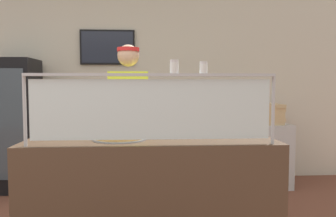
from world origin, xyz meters
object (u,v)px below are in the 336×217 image
parmesan_shaker (174,67)px  drink_fridge (10,125)px  pizza_server (125,135)px  pizza_tray (120,137)px  worker_figure (129,123)px  pizza_box_stack (262,114)px  pepper_flake_shaker (203,68)px

parmesan_shaker → drink_fridge: size_ratio=0.06×
pizza_server → drink_fridge: (-1.62, 1.92, -0.13)m
pizza_tray → drink_fridge: 2.47m
parmesan_shaker → worker_figure: size_ratio=0.05×
parmesan_shaker → pizza_box_stack: size_ratio=0.19×
worker_figure → parmesan_shaker: bearing=-69.0°
drink_fridge → pizza_box_stack: drink_fridge is taller
parmesan_shaker → pepper_flake_shaker: parmesan_shaker is taller
drink_fridge → pizza_box_stack: 3.36m
pizza_tray → pepper_flake_shaker: pepper_flake_shaker is taller
pepper_flake_shaker → worker_figure: size_ratio=0.05×
drink_fridge → pizza_tray: bearing=-50.2°
pizza_tray → drink_fridge: bearing=129.8°
pepper_flake_shaker → drink_fridge: drink_fridge is taller
pizza_server → pizza_box_stack: size_ratio=0.57×
pepper_flake_shaker → drink_fridge: 3.14m
pizza_server → worker_figure: worker_figure is taller
pepper_flake_shaker → worker_figure: 1.20m
parmesan_shaker → pizza_box_stack: parmesan_shaker is taller
pepper_flake_shaker → drink_fridge: (-2.19, 2.16, -0.63)m
pepper_flake_shaker → drink_fridge: bearing=135.4°
pizza_server → drink_fridge: drink_fridge is taller
pizza_tray → drink_fridge: (-1.58, 1.90, -0.11)m
worker_figure → pizza_box_stack: (1.74, 1.17, -0.02)m
pizza_tray → drink_fridge: drink_fridge is taller
pepper_flake_shaker → pizza_box_stack: (1.17, 2.12, -0.50)m
pizza_server → pepper_flake_shaker: (0.56, -0.24, 0.50)m
pizza_server → pizza_box_stack: bearing=58.8°
parmesan_shaker → worker_figure: worker_figure is taller
pizza_tray → worker_figure: size_ratio=0.24×
pizza_tray → pizza_server: pizza_server is taller
pepper_flake_shaker → pizza_tray: bearing=156.6°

